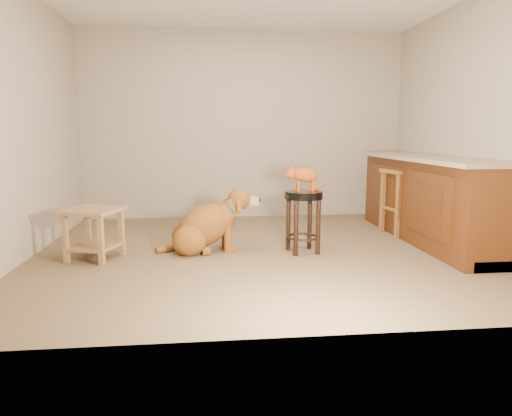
{
  "coord_description": "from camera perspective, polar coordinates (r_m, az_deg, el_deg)",
  "views": [
    {
      "loc": [
        -0.53,
        -4.49,
        1.19
      ],
      "look_at": [
        -0.05,
        -0.01,
        0.45
      ],
      "focal_mm": 32.0,
      "sensor_mm": 36.0,
      "label": 1
    }
  ],
  "objects": [
    {
      "name": "golden_retriever",
      "position": [
        4.65,
        -6.3,
        -2.33
      ],
      "size": [
        1.08,
        0.56,
        0.68
      ],
      "rotation": [
        0.0,
        0.0,
        0.09
      ],
      "color": "brown",
      "rests_on": "ground"
    },
    {
      "name": "floor",
      "position": [
        4.68,
        0.57,
        -5.42
      ],
      "size": [
        4.5,
        4.0,
        0.01
      ],
      "primitive_type": "cube",
      "color": "brown",
      "rests_on": "ground"
    },
    {
      "name": "cabinet_run",
      "position": [
        5.45,
        20.96,
        0.77
      ],
      "size": [
        0.7,
        2.56,
        0.94
      ],
      "color": "#4A250D",
      "rests_on": "ground"
    },
    {
      "name": "room_shell",
      "position": [
        4.55,
        0.61,
        15.45
      ],
      "size": [
        4.54,
        4.04,
        2.62
      ],
      "color": "gray",
      "rests_on": "ground"
    },
    {
      "name": "side_table",
      "position": [
        4.59,
        -19.61,
        -2.11
      ],
      "size": [
        0.6,
        0.6,
        0.49
      ],
      "rotation": [
        0.0,
        0.0,
        -0.34
      ],
      "color": "olive",
      "rests_on": "ground"
    },
    {
      "name": "tabby_kitten",
      "position": [
        4.53,
        5.87,
        4.04
      ],
      "size": [
        0.44,
        0.21,
        0.28
      ],
      "rotation": [
        0.0,
        0.0,
        0.15
      ],
      "color": "#953A0E",
      "rests_on": "padded_stool"
    },
    {
      "name": "wood_stool",
      "position": [
        5.67,
        17.88,
        0.89
      ],
      "size": [
        0.48,
        0.48,
        0.78
      ],
      "rotation": [
        0.0,
        0.0,
        0.16
      ],
      "color": "brown",
      "rests_on": "ground"
    },
    {
      "name": "padded_stool",
      "position": [
        4.58,
        5.93,
        -0.14
      ],
      "size": [
        0.38,
        0.38,
        0.62
      ],
      "rotation": [
        0.0,
        0.0,
        0.15
      ],
      "color": "black",
      "rests_on": "ground"
    }
  ]
}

